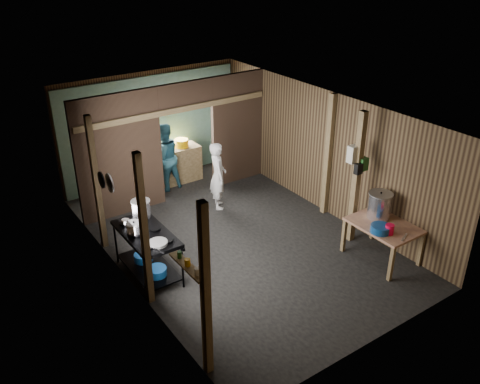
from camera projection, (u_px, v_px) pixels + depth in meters
floor at (234, 238)px, 10.00m from camera, size 4.50×7.00×0.00m
ceiling at (233, 110)px, 8.83m from camera, size 4.50×7.00×0.00m
wall_back at (151, 126)px, 11.99m from camera, size 4.50×0.00×2.60m
wall_front at (379, 270)px, 6.84m from camera, size 4.50×0.00×2.60m
wall_left at (119, 212)px, 8.28m from camera, size 0.00×7.00×2.60m
wall_right at (324, 152)px, 10.56m from camera, size 0.00×7.00×2.60m
partition_left at (119, 156)px, 10.36m from camera, size 1.85×0.10×2.60m
partition_right at (237, 129)px, 11.83m from camera, size 1.35×0.10×2.60m
partition_header at (185, 96)px, 10.71m from camera, size 1.30×0.10×0.60m
turquoise_panel at (152, 129)px, 11.97m from camera, size 4.40×0.06×2.50m
back_counter at (175, 165)px, 12.13m from camera, size 1.20×0.50×0.85m
wall_clock at (161, 101)px, 11.77m from camera, size 0.20×0.03×0.20m
post_left_a at (206, 293)px, 6.40m from camera, size 0.10×0.12×2.60m
post_left_b at (144, 232)px, 7.72m from camera, size 0.10×0.12×2.60m
post_left_c at (97, 184)px, 9.19m from camera, size 0.10×0.12×2.60m
post_right at (328, 156)px, 10.37m from camera, size 0.10×0.12×2.60m
post_free at (356, 179)px, 9.40m from camera, size 0.12×0.12×2.60m
cross_beam at (176, 110)px, 10.66m from camera, size 4.40×0.12×0.12m
pan_lid_big at (110, 183)px, 8.43m from camera, size 0.03×0.34×0.34m
pan_lid_small at (101, 180)px, 8.77m from camera, size 0.03×0.30×0.30m
wall_shelf at (188, 267)px, 6.74m from camera, size 0.14×0.80×0.03m
jar_white at (197, 272)px, 6.52m from camera, size 0.07×0.07×0.10m
jar_yellow at (187, 262)px, 6.71m from camera, size 0.08×0.08×0.10m
jar_green at (179, 255)px, 6.87m from camera, size 0.06×0.06×0.10m
bag_white at (354, 154)px, 9.22m from camera, size 0.22×0.15×0.32m
bag_green at (363, 164)px, 9.25m from camera, size 0.16×0.12×0.24m
bag_black at (358, 169)px, 9.19m from camera, size 0.14×0.10×0.20m
gas_range at (148, 254)px, 8.76m from camera, size 0.74×1.45×0.85m
prep_table at (382, 241)px, 9.24m from camera, size 0.88×1.21×0.71m
stove_pot_large at (141, 209)px, 8.96m from camera, size 0.37×0.37×0.34m
stove_pot_med at (134, 229)px, 8.48m from camera, size 0.28×0.28×0.23m
stove_saucepan at (126, 222)px, 8.78m from camera, size 0.15×0.15×0.09m
frying_pan at (158, 243)px, 8.22m from camera, size 0.50×0.62×0.07m
blue_tub_front at (157, 272)px, 8.61m from camera, size 0.34×0.34×0.14m
blue_tub_back at (144, 257)px, 9.00m from camera, size 0.33×0.33×0.13m
stock_pot at (379, 206)px, 9.20m from camera, size 0.53×0.53×0.51m
wash_basin at (380, 229)px, 8.81m from camera, size 0.37×0.37×0.13m
pink_bucket at (389, 229)px, 8.75m from camera, size 0.20×0.20×0.18m
knife at (405, 237)px, 8.68m from camera, size 0.29×0.15×0.01m
yellow_tub at (181, 143)px, 12.00m from camera, size 0.33×0.33×0.18m
red_cup at (162, 148)px, 11.74m from camera, size 0.13×0.13×0.15m
cook at (218, 176)px, 10.85m from camera, size 0.54×0.64×1.48m
worker_back at (164, 157)px, 11.61m from camera, size 0.84×0.69×1.59m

